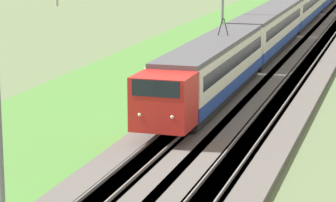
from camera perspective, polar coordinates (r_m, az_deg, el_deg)
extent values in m
cube|color=#605B56|center=(70.03, 7.58, 3.76)|extent=(240.00, 4.40, 0.30)
cube|color=#605B56|center=(69.54, 10.74, 3.59)|extent=(240.00, 4.40, 0.30)
cube|color=#4C4238|center=(70.03, 7.58, 3.76)|extent=(240.00, 1.57, 0.30)
cube|color=gray|center=(70.08, 7.16, 3.97)|extent=(240.00, 0.07, 0.15)
cube|color=gray|center=(69.91, 8.02, 3.92)|extent=(240.00, 0.07, 0.15)
cube|color=#4C4238|center=(69.54, 10.74, 3.59)|extent=(240.00, 1.57, 0.30)
cube|color=gray|center=(69.56, 10.31, 3.80)|extent=(240.00, 0.07, 0.15)
cube|color=gray|center=(69.45, 11.19, 3.75)|extent=(240.00, 0.07, 0.15)
cube|color=#4C8438|center=(71.29, 2.54, 3.93)|extent=(240.00, 12.11, 0.12)
cube|color=red|center=(37.91, -0.31, -0.03)|extent=(2.56, 2.77, 2.60)
cube|color=black|center=(37.37, -0.48, 1.15)|extent=(1.85, 2.31, 0.78)
sphere|color=#F2EAC6|center=(37.10, -2.03, -0.98)|extent=(0.20, 0.20, 0.20)
sphere|color=#F2EAC6|center=(36.63, 0.32, -1.14)|extent=(0.20, 0.20, 0.20)
cube|color=navy|center=(47.66, 3.23, 1.35)|extent=(17.64, 2.88, 0.73)
cube|color=silver|center=(47.43, 3.24, 2.89)|extent=(17.64, 2.88, 1.87)
cube|color=black|center=(47.41, 3.25, 3.07)|extent=(16.23, 2.90, 0.79)
cube|color=#515156|center=(47.27, 3.26, 4.16)|extent=(17.64, 2.65, 0.25)
cube|color=black|center=(47.78, 3.22, 0.60)|extent=(16.76, 2.45, 0.55)
cylinder|color=black|center=(41.25, 0.23, -1.04)|extent=(0.86, 0.12, 0.86)
cylinder|color=black|center=(40.97, 1.66, -1.13)|extent=(0.86, 0.12, 0.86)
cube|color=navy|center=(66.56, 7.15, 4.39)|extent=(20.20, 2.88, 0.73)
cube|color=silver|center=(66.40, 7.18, 5.50)|extent=(20.20, 2.88, 1.87)
cube|color=black|center=(66.38, 7.18, 5.63)|extent=(18.59, 2.90, 0.79)
cube|color=#515156|center=(66.28, 7.20, 6.41)|extent=(20.20, 2.65, 0.25)
cube|color=black|center=(66.65, 7.13, 3.85)|extent=(19.19, 2.45, 0.55)
cube|color=navy|center=(87.01, 9.45, 6.15)|extent=(20.20, 2.88, 0.73)
cube|color=silver|center=(86.88, 9.48, 7.01)|extent=(20.20, 2.88, 1.87)
cube|color=black|center=(86.87, 9.48, 7.10)|extent=(18.59, 2.90, 0.79)
cube|color=black|center=(87.07, 9.43, 5.74)|extent=(19.19, 2.45, 0.55)
cube|color=black|center=(107.64, 10.86, 6.90)|extent=(19.19, 2.45, 0.55)
cylinder|color=black|center=(49.78, 3.78, 5.34)|extent=(0.06, 0.33, 1.08)
cylinder|color=black|center=(49.70, 4.18, 5.33)|extent=(0.06, 0.33, 1.08)
cube|color=black|center=(41.32, 0.94, -2.27)|extent=(0.10, 0.10, 0.00)
cylinder|color=#B2ADA8|center=(27.19, -7.97, 7.07)|extent=(0.10, 0.10, 0.30)
cylinder|color=slate|center=(62.43, 3.93, 6.88)|extent=(0.22, 0.22, 9.09)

